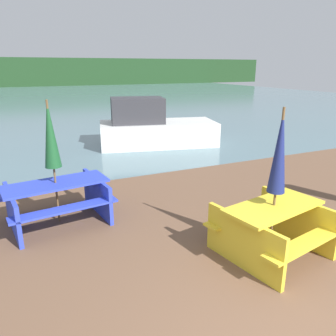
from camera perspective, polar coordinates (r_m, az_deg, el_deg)
The scene contains 7 objects.
water at distance 32.86m, azimuth -21.17°, elevation 11.32°, with size 60.00×50.00×0.00m.
far_treeline at distance 52.72m, azimuth -23.14°, elevation 15.11°, with size 80.00×1.60×4.00m.
picnic_table_yellow at distance 5.19m, azimuth 17.64°, elevation -9.50°, with size 1.75×1.64×0.80m.
picnic_table_blue at distance 6.27m, azimuth -18.75°, elevation -4.95°, with size 1.95×1.60×0.76m.
umbrella_navy at distance 4.81m, azimuth 18.85°, elevation 2.62°, with size 0.25×0.25×2.22m.
umbrella_darkgreen at distance 5.95m, azimuth -19.82°, elevation 5.41°, with size 0.28×0.28×2.21m.
boat at distance 11.85m, azimuth -2.57°, elevation 6.98°, with size 4.40×2.68×1.71m.
Camera 1 is at (-2.23, -1.46, 2.73)m, focal length 35.00 mm.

